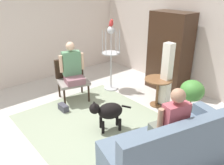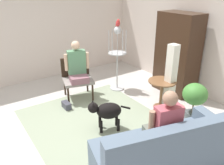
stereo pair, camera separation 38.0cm
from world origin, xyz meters
name	(u,v)px [view 2 (the right image)]	position (x,y,z in m)	size (l,w,h in m)	color
ground_plane	(98,126)	(0.00, 0.00, 0.00)	(7.11, 7.11, 0.00)	beige
back_wall	(200,41)	(0.00, 2.82, 1.26)	(6.52, 0.12, 2.52)	silver
left_wall	(49,32)	(-3.02, 0.30, 1.26)	(0.12, 6.11, 2.52)	silver
area_rug	(102,128)	(0.09, 0.04, 0.00)	(3.19, 2.44, 0.01)	gray
couch	(165,152)	(1.48, 0.22, 0.32)	(1.29, 2.12, 0.91)	slate
armchair	(77,74)	(-1.41, 0.28, 0.54)	(0.77, 0.80, 0.92)	black
person_on_couch	(165,123)	(1.44, 0.21, 0.77)	(0.53, 0.51, 0.82)	#5F675B
person_on_armchair	(77,65)	(-1.26, 0.24, 0.82)	(0.54, 0.54, 0.89)	#875864
round_end_table	(162,88)	(0.15, 1.50, 0.46)	(0.59, 0.59, 0.63)	brown
dog	(107,111)	(0.17, 0.09, 0.39)	(0.46, 0.72, 0.61)	black
bird_cage_stand	(117,55)	(-1.19, 1.29, 0.89)	(0.45, 0.45, 1.58)	silver
parrot	(118,23)	(-1.17, 1.29, 1.67)	(0.17, 0.10, 0.17)	red
potted_plant	(194,98)	(0.92, 1.56, 0.54)	(0.46, 0.46, 0.83)	#4C5156
column_lamp	(171,78)	(0.25, 1.62, 0.70)	(0.20, 0.20, 1.41)	#4C4742
armoire_cabinet	(177,54)	(-0.29, 2.41, 0.96)	(0.97, 0.56, 1.92)	#382316
handbag	(66,105)	(-0.98, -0.21, 0.07)	(0.26, 0.12, 0.14)	#3F3F4C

